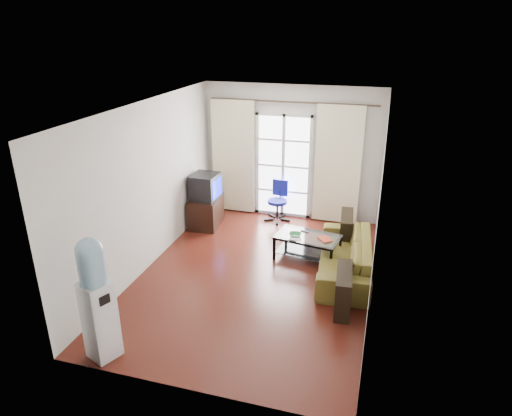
{
  "coord_description": "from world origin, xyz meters",
  "views": [
    {
      "loc": [
        1.79,
        -6.17,
        3.8
      ],
      "look_at": [
        -0.1,
        0.35,
        1.02
      ],
      "focal_mm": 32.0,
      "sensor_mm": 36.0,
      "label": 1
    }
  ],
  "objects_px": {
    "sofa": "(345,256)",
    "coffee_table": "(308,244)",
    "crt_tv": "(204,186)",
    "water_cooler": "(96,297)",
    "task_chair": "(278,209)",
    "tv_stand": "(206,211)"
  },
  "relations": [
    {
      "from": "sofa",
      "to": "coffee_table",
      "type": "height_order",
      "value": "sofa"
    },
    {
      "from": "coffee_table",
      "to": "crt_tv",
      "type": "relative_size",
      "value": 2.02
    },
    {
      "from": "sofa",
      "to": "water_cooler",
      "type": "relative_size",
      "value": 1.31
    },
    {
      "from": "coffee_table",
      "to": "crt_tv",
      "type": "height_order",
      "value": "crt_tv"
    },
    {
      "from": "crt_tv",
      "to": "task_chair",
      "type": "height_order",
      "value": "crt_tv"
    },
    {
      "from": "crt_tv",
      "to": "task_chair",
      "type": "distance_m",
      "value": 1.6
    },
    {
      "from": "task_chair",
      "to": "coffee_table",
      "type": "bearing_deg",
      "value": -54.94
    },
    {
      "from": "sofa",
      "to": "crt_tv",
      "type": "distance_m",
      "value": 3.11
    },
    {
      "from": "tv_stand",
      "to": "water_cooler",
      "type": "relative_size",
      "value": 0.5
    },
    {
      "from": "crt_tv",
      "to": "task_chair",
      "type": "xyz_separation_m",
      "value": [
        1.32,
        0.7,
        -0.59
      ]
    },
    {
      "from": "crt_tv",
      "to": "task_chair",
      "type": "bearing_deg",
      "value": 30.55
    },
    {
      "from": "sofa",
      "to": "tv_stand",
      "type": "bearing_deg",
      "value": -116.18
    },
    {
      "from": "coffee_table",
      "to": "water_cooler",
      "type": "relative_size",
      "value": 0.72
    },
    {
      "from": "sofa",
      "to": "water_cooler",
      "type": "bearing_deg",
      "value": -47.23
    },
    {
      "from": "task_chair",
      "to": "water_cooler",
      "type": "relative_size",
      "value": 0.51
    },
    {
      "from": "task_chair",
      "to": "sofa",
      "type": "bearing_deg",
      "value": -44.68
    },
    {
      "from": "tv_stand",
      "to": "water_cooler",
      "type": "bearing_deg",
      "value": -91.3
    },
    {
      "from": "sofa",
      "to": "coffee_table",
      "type": "distance_m",
      "value": 0.72
    },
    {
      "from": "coffee_table",
      "to": "water_cooler",
      "type": "xyz_separation_m",
      "value": [
        -1.95,
        -3.12,
        0.56
      ]
    },
    {
      "from": "sofa",
      "to": "coffee_table",
      "type": "relative_size",
      "value": 1.83
    },
    {
      "from": "coffee_table",
      "to": "task_chair",
      "type": "bearing_deg",
      "value": 120.54
    },
    {
      "from": "coffee_table",
      "to": "task_chair",
      "type": "height_order",
      "value": "task_chair"
    }
  ]
}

